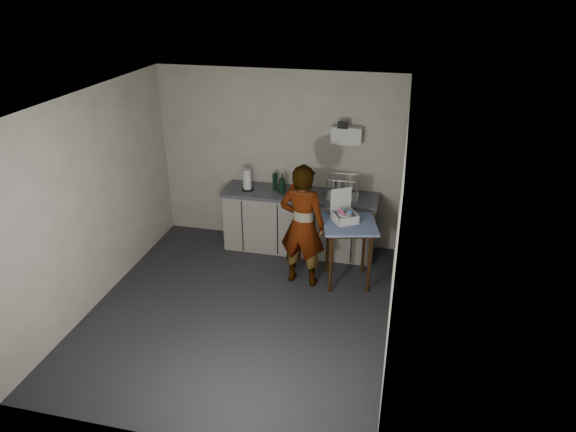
% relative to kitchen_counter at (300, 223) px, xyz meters
% --- Properties ---
extents(ground, '(4.00, 4.00, 0.00)m').
position_rel_kitchen_counter_xyz_m(ground, '(-0.40, -1.70, -0.43)').
color(ground, '#292A2F').
rests_on(ground, ground).
extents(wall_back, '(3.60, 0.02, 2.60)m').
position_rel_kitchen_counter_xyz_m(wall_back, '(-0.40, 0.29, 0.87)').
color(wall_back, '#B6B19F').
rests_on(wall_back, ground).
extents(wall_right, '(0.02, 4.00, 2.60)m').
position_rel_kitchen_counter_xyz_m(wall_right, '(1.39, -1.70, 0.87)').
color(wall_right, '#B6B19F').
rests_on(wall_right, ground).
extents(wall_left, '(0.02, 4.00, 2.60)m').
position_rel_kitchen_counter_xyz_m(wall_left, '(-2.19, -1.70, 0.87)').
color(wall_left, '#B6B19F').
rests_on(wall_left, ground).
extents(ceiling, '(3.60, 4.00, 0.01)m').
position_rel_kitchen_counter_xyz_m(ceiling, '(-0.40, -1.70, 2.17)').
color(ceiling, white).
rests_on(ceiling, wall_back).
extents(kitchen_counter, '(2.24, 0.62, 0.91)m').
position_rel_kitchen_counter_xyz_m(kitchen_counter, '(0.00, 0.00, 0.00)').
color(kitchen_counter, black).
rests_on(kitchen_counter, ground).
extents(wall_shelf, '(0.42, 0.18, 0.37)m').
position_rel_kitchen_counter_xyz_m(wall_shelf, '(0.60, 0.22, 1.32)').
color(wall_shelf, white).
rests_on(wall_shelf, ground).
extents(side_table, '(0.82, 0.82, 0.87)m').
position_rel_kitchen_counter_xyz_m(side_table, '(0.80, -0.74, 0.33)').
color(side_table, '#35210C').
rests_on(side_table, ground).
extents(standing_man, '(0.66, 0.48, 1.67)m').
position_rel_kitchen_counter_xyz_m(standing_man, '(0.21, -0.88, 0.41)').
color(standing_man, '#B2A593').
rests_on(standing_man, ground).
extents(soap_bottle, '(0.13, 0.13, 0.29)m').
position_rel_kitchen_counter_xyz_m(soap_bottle, '(-0.26, -0.05, 0.63)').
color(soap_bottle, black).
rests_on(soap_bottle, kitchen_counter).
extents(soda_can, '(0.07, 0.07, 0.13)m').
position_rel_kitchen_counter_xyz_m(soda_can, '(-0.11, 0.00, 0.55)').
color(soda_can, red).
rests_on(soda_can, kitchen_counter).
extents(dark_bottle, '(0.07, 0.07, 0.25)m').
position_rel_kitchen_counter_xyz_m(dark_bottle, '(-0.39, 0.05, 0.61)').
color(dark_bottle, black).
rests_on(dark_bottle, kitchen_counter).
extents(paper_towel, '(0.18, 0.18, 0.31)m').
position_rel_kitchen_counter_xyz_m(paper_towel, '(-0.78, -0.04, 0.63)').
color(paper_towel, black).
rests_on(paper_towel, kitchen_counter).
extents(dish_rack, '(0.44, 0.33, 0.31)m').
position_rel_kitchen_counter_xyz_m(dish_rack, '(0.60, -0.01, 0.55)').
color(dish_rack, silver).
rests_on(dish_rack, kitchen_counter).
extents(bakery_box, '(0.40, 0.40, 0.40)m').
position_rel_kitchen_counter_xyz_m(bakery_box, '(0.72, -0.68, 0.54)').
color(bakery_box, white).
rests_on(bakery_box, side_table).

